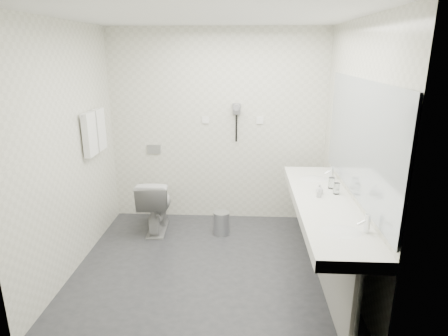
{
  "coord_description": "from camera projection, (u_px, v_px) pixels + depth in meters",
  "views": [
    {
      "loc": [
        0.35,
        -3.63,
        2.21
      ],
      "look_at": [
        0.15,
        0.15,
        1.05
      ],
      "focal_mm": 30.78,
      "sensor_mm": 36.0,
      "label": 1
    }
  ],
  "objects": [
    {
      "name": "floor",
      "position": [
        209.0,
        265.0,
        4.13
      ],
      "size": [
        2.8,
        2.8,
        0.0
      ],
      "primitive_type": "plane",
      "color": "#2B2B30",
      "rests_on": "ground"
    },
    {
      "name": "ceiling",
      "position": [
        206.0,
        16.0,
        3.4
      ],
      "size": [
        2.8,
        2.8,
        0.0
      ],
      "primitive_type": "plane",
      "rotation": [
        3.14,
        0.0,
        0.0
      ],
      "color": "white",
      "rests_on": "wall_back"
    },
    {
      "name": "wall_back",
      "position": [
        217.0,
        127.0,
        5.0
      ],
      "size": [
        2.8,
        0.0,
        2.8
      ],
      "primitive_type": "plane",
      "rotation": [
        1.57,
        0.0,
        0.0
      ],
      "color": "silver",
      "rests_on": "floor"
    },
    {
      "name": "wall_front",
      "position": [
        189.0,
        203.0,
        2.52
      ],
      "size": [
        2.8,
        0.0,
        2.8
      ],
      "primitive_type": "plane",
      "rotation": [
        -1.57,
        0.0,
        0.0
      ],
      "color": "silver",
      "rests_on": "floor"
    },
    {
      "name": "wall_left",
      "position": [
        69.0,
        151.0,
        3.84
      ],
      "size": [
        0.0,
        2.6,
        2.6
      ],
      "primitive_type": "plane",
      "rotation": [
        1.57,
        0.0,
        1.57
      ],
      "color": "silver",
      "rests_on": "floor"
    },
    {
      "name": "wall_right",
      "position": [
        353.0,
        155.0,
        3.69
      ],
      "size": [
        0.0,
        2.6,
        2.6
      ],
      "primitive_type": "plane",
      "rotation": [
        1.57,
        0.0,
        -1.57
      ],
      "color": "silver",
      "rests_on": "floor"
    },
    {
      "name": "vanity_counter",
      "position": [
        324.0,
        205.0,
        3.65
      ],
      "size": [
        0.55,
        2.2,
        0.1
      ],
      "primitive_type": "cube",
      "color": "white",
      "rests_on": "floor"
    },
    {
      "name": "vanity_panel",
      "position": [
        324.0,
        246.0,
        3.77
      ],
      "size": [
        0.03,
        2.15,
        0.75
      ],
      "primitive_type": "cube",
      "color": "#999790",
      "rests_on": "floor"
    },
    {
      "name": "vanity_post_near",
      "position": [
        356.0,
        315.0,
        2.77
      ],
      "size": [
        0.06,
        0.06,
        0.75
      ],
      "primitive_type": "cylinder",
      "color": "silver",
      "rests_on": "floor"
    },
    {
      "name": "vanity_post_far",
      "position": [
        310.0,
        205.0,
        4.76
      ],
      "size": [
        0.06,
        0.06,
        0.75
      ],
      "primitive_type": "cylinder",
      "color": "silver",
      "rests_on": "floor"
    },
    {
      "name": "mirror",
      "position": [
        359.0,
        139.0,
        3.44
      ],
      "size": [
        0.02,
        2.2,
        1.05
      ],
      "primitive_type": "cube",
      "color": "#B2BCC6",
      "rests_on": "wall_right"
    },
    {
      "name": "basin_near",
      "position": [
        341.0,
        233.0,
        3.01
      ],
      "size": [
        0.4,
        0.31,
        0.05
      ],
      "primitive_type": "ellipsoid",
      "color": "white",
      "rests_on": "vanity_counter"
    },
    {
      "name": "basin_far",
      "position": [
        313.0,
        180.0,
        4.26
      ],
      "size": [
        0.4,
        0.31,
        0.05
      ],
      "primitive_type": "ellipsoid",
      "color": "white",
      "rests_on": "vanity_counter"
    },
    {
      "name": "faucet_near",
      "position": [
        367.0,
        223.0,
        2.98
      ],
      "size": [
        0.04,
        0.04,
        0.15
      ],
      "primitive_type": "cylinder",
      "color": "silver",
      "rests_on": "vanity_counter"
    },
    {
      "name": "faucet_far",
      "position": [
        332.0,
        173.0,
        4.22
      ],
      "size": [
        0.04,
        0.04,
        0.15
      ],
      "primitive_type": "cylinder",
      "color": "silver",
      "rests_on": "vanity_counter"
    },
    {
      "name": "soap_bottle_a",
      "position": [
        319.0,
        193.0,
        3.7
      ],
      "size": [
        0.04,
        0.04,
        0.09
      ],
      "primitive_type": "imported",
      "rotation": [
        0.0,
        0.0,
        0.03
      ],
      "color": "silver",
      "rests_on": "vanity_counter"
    },
    {
      "name": "soap_bottle_b",
      "position": [
        319.0,
        189.0,
        3.79
      ],
      "size": [
        0.1,
        0.1,
        0.1
      ],
      "primitive_type": "imported",
      "rotation": [
        0.0,
        0.0,
        -0.36
      ],
      "color": "silver",
      "rests_on": "vanity_counter"
    },
    {
      "name": "glass_left",
      "position": [
        337.0,
        188.0,
        3.79
      ],
      "size": [
        0.08,
        0.08,
        0.11
      ],
      "primitive_type": "cylinder",
      "rotation": [
        0.0,
        0.0,
        -0.44
      ],
      "color": "silver",
      "rests_on": "vanity_counter"
    },
    {
      "name": "glass_right",
      "position": [
        332.0,
        183.0,
        3.94
      ],
      "size": [
        0.07,
        0.07,
        0.12
      ],
      "primitive_type": "cylinder",
      "rotation": [
        0.0,
        0.0,
        0.11
      ],
      "color": "silver",
      "rests_on": "vanity_counter"
    },
    {
      "name": "toilet",
      "position": [
        156.0,
        204.0,
        4.85
      ],
      "size": [
        0.43,
        0.71,
        0.7
      ],
      "primitive_type": "imported",
      "rotation": [
        0.0,
        0.0,
        3.2
      ],
      "color": "white",
      "rests_on": "floor"
    },
    {
      "name": "flush_plate",
      "position": [
        154.0,
        149.0,
        5.12
      ],
      "size": [
        0.18,
        0.02,
        0.12
      ],
      "primitive_type": "cube",
      "color": "#B2B5BA",
      "rests_on": "wall_back"
    },
    {
      "name": "pedal_bin",
      "position": [
        221.0,
        224.0,
        4.79
      ],
      "size": [
        0.2,
        0.2,
        0.28
      ],
      "primitive_type": "cylinder",
      "rotation": [
        0.0,
        0.0,
        -0.02
      ],
      "color": "#B2B5BA",
      "rests_on": "floor"
    },
    {
      "name": "bin_lid",
      "position": [
        221.0,
        213.0,
        4.75
      ],
      "size": [
        0.2,
        0.2,
        0.02
      ],
      "primitive_type": "cylinder",
      "color": "#B2B5BA",
      "rests_on": "pedal_bin"
    },
    {
      "name": "towel_rail",
      "position": [
        92.0,
        112.0,
        4.27
      ],
      "size": [
        0.02,
        0.62,
        0.02
      ],
      "primitive_type": "cylinder",
      "rotation": [
        1.57,
        0.0,
        0.0
      ],
      "color": "silver",
      "rests_on": "wall_left"
    },
    {
      "name": "towel_near",
      "position": [
        90.0,
        135.0,
        4.2
      ],
      "size": [
        0.07,
        0.24,
        0.48
      ],
      "primitive_type": "cube",
      "color": "white",
      "rests_on": "towel_rail"
    },
    {
      "name": "towel_far",
      "position": [
        99.0,
        129.0,
        4.47
      ],
      "size": [
        0.07,
        0.24,
        0.48
      ],
      "primitive_type": "cube",
      "color": "white",
      "rests_on": "towel_rail"
    },
    {
      "name": "dryer_cradle",
      "position": [
        237.0,
        109.0,
        4.89
      ],
      "size": [
        0.1,
        0.04,
        0.14
      ],
      "primitive_type": "cube",
      "color": "gray",
      "rests_on": "wall_back"
    },
    {
      "name": "dryer_barrel",
      "position": [
        236.0,
        107.0,
        4.81
      ],
      "size": [
        0.08,
        0.14,
        0.08
      ],
      "primitive_type": "cylinder",
      "rotation": [
        1.57,
        0.0,
        0.0
      ],
      "color": "gray",
      "rests_on": "dryer_cradle"
    },
    {
      "name": "dryer_cord",
      "position": [
        236.0,
        128.0,
        4.95
      ],
      "size": [
        0.02,
        0.02,
        0.35
      ],
      "primitive_type": "cylinder",
      "color": "black",
      "rests_on": "dryer_cradle"
    },
    {
      "name": "switch_plate_a",
      "position": [
        206.0,
        120.0,
        4.97
      ],
      "size": [
        0.09,
        0.02,
        0.09
      ],
      "primitive_type": "cube",
      "color": "white",
      "rests_on": "wall_back"
    },
    {
      "name": "switch_plate_b",
      "position": [
        260.0,
        120.0,
        4.93
      ],
      "size": [
        0.09,
        0.02,
        0.09
      ],
      "primitive_type": "cube",
      "color": "white",
      "rests_on": "wall_back"
    }
  ]
}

